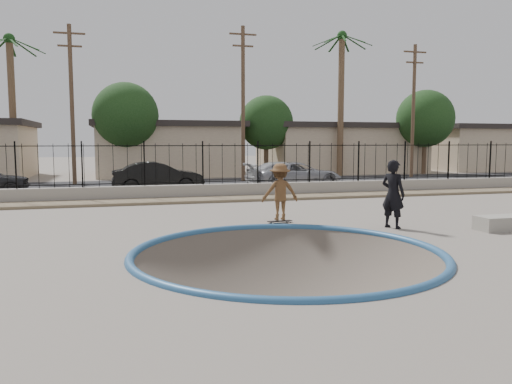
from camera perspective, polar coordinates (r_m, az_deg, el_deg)
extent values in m
cube|color=slate|center=(23.88, -6.70, -2.87)|extent=(120.00, 120.00, 2.20)
torus|color=#285685|center=(11.22, 3.56, -7.02)|extent=(7.04, 7.04, 0.20)
cube|color=#857757|center=(20.98, -5.57, -0.87)|extent=(42.00, 1.60, 0.11)
cube|color=#9B9588|center=(22.04, -6.07, 0.09)|extent=(42.00, 0.45, 0.60)
cube|color=black|center=(22.00, -6.08, 1.17)|extent=(40.00, 0.04, 0.03)
cube|color=black|center=(21.93, -6.12, 5.29)|extent=(40.00, 0.04, 0.04)
cube|color=black|center=(28.66, -8.27, 0.82)|extent=(90.00, 8.00, 0.04)
cube|color=tan|center=(38.01, -10.13, 4.62)|extent=(10.00, 8.00, 3.50)
cube|color=#2B2623|center=(38.02, -10.18, 7.56)|extent=(10.60, 8.60, 0.40)
cube|color=tan|center=(41.72, 9.45, 4.73)|extent=(12.00, 8.00, 3.50)
cube|color=#2B2623|center=(41.74, 9.50, 7.41)|extent=(12.60, 8.60, 0.40)
cube|color=tan|center=(49.29, 24.43, 4.45)|extent=(11.00, 8.00, 3.50)
cube|color=#2B2623|center=(49.30, 24.52, 6.71)|extent=(11.60, 8.60, 0.40)
cylinder|color=brown|center=(35.97, -26.06, 8.44)|extent=(0.44, 0.44, 9.00)
sphere|color=#183F15|center=(36.49, -26.38, 15.43)|extent=(0.70, 0.70, 0.70)
cylinder|color=brown|center=(36.88, 9.67, 9.65)|extent=(0.44, 0.44, 10.00)
sphere|color=#183F15|center=(37.54, 9.80, 17.20)|extent=(0.70, 0.70, 0.70)
cylinder|color=#473323|center=(30.49, -20.29, 9.25)|extent=(0.24, 0.24, 9.00)
cube|color=#473323|center=(31.01, -20.56, 16.64)|extent=(1.70, 0.10, 0.10)
cube|color=#473323|center=(30.89, -20.51, 15.36)|extent=(1.30, 0.10, 0.10)
cylinder|color=#473323|center=(31.35, -1.49, 9.96)|extent=(0.24, 0.24, 9.50)
cube|color=#473323|center=(31.94, -1.51, 17.58)|extent=(1.70, 0.10, 0.10)
cube|color=#473323|center=(31.80, -1.50, 16.35)|extent=(1.30, 0.10, 0.10)
cylinder|color=#473323|center=(36.16, 17.53, 8.74)|extent=(0.24, 0.24, 9.00)
cube|color=#473323|center=(36.60, 17.72, 15.01)|extent=(1.70, 0.10, 0.10)
cube|color=#473323|center=(36.49, 17.69, 13.92)|extent=(1.30, 0.10, 0.10)
cylinder|color=#473323|center=(34.35, -14.56, 3.99)|extent=(0.34, 0.34, 3.00)
sphere|color=#143311|center=(34.38, -14.68, 8.49)|extent=(4.32, 4.32, 4.32)
cylinder|color=#473323|center=(36.90, 1.17, 4.09)|extent=(0.34, 0.34, 2.75)
sphere|color=#143311|center=(36.91, 1.18, 7.94)|extent=(3.96, 3.96, 3.96)
cylinder|color=#473323|center=(40.27, 18.66, 4.11)|extent=(0.34, 0.34, 3.00)
sphere|color=#143311|center=(40.30, 18.78, 7.95)|extent=(4.32, 4.32, 4.32)
imported|color=brown|center=(15.18, 2.75, -0.35)|extent=(1.16, 0.73, 1.72)
cube|color=black|center=(15.29, 2.74, -3.34)|extent=(0.79, 0.26, 0.02)
cylinder|color=silver|center=(15.13, 1.93, -3.56)|extent=(0.05, 0.03, 0.05)
cylinder|color=silver|center=(15.26, 1.72, -3.48)|extent=(0.05, 0.03, 0.05)
cylinder|color=silver|center=(15.33, 3.75, -3.45)|extent=(0.05, 0.03, 0.05)
cylinder|color=silver|center=(15.46, 3.53, -3.36)|extent=(0.05, 0.03, 0.05)
imported|color=black|center=(14.81, 15.39, -0.23)|extent=(0.75, 0.85, 1.96)
cube|color=gray|center=(15.71, 26.51, -3.18)|extent=(1.61, 0.72, 0.40)
imported|color=black|center=(24.93, -11.15, 1.73)|extent=(4.42, 1.64, 1.44)
imported|color=silver|center=(27.37, 3.51, 2.06)|extent=(4.64, 2.05, 1.33)
imported|color=#9799A0|center=(27.01, 4.81, 2.00)|extent=(4.88, 2.42, 1.33)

